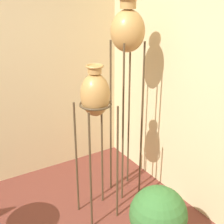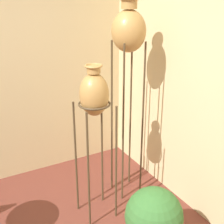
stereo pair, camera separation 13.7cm
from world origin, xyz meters
The scene contains 3 objects.
vase_stand_tall centered at (1.32, 0.83, 1.78)m, with size 0.34×0.34×2.12m.
vase_stand_medium centered at (0.85, 0.64, 1.27)m, with size 0.32×0.32×1.58m.
potted_plant centered at (1.00, -0.13, 0.37)m, with size 0.48×0.48×0.70m.
Camera 1 is at (-0.43, -1.70, 2.20)m, focal length 50.00 mm.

